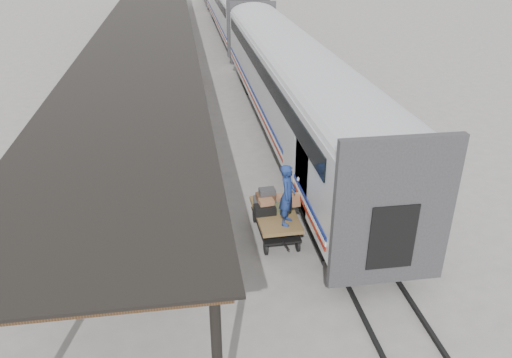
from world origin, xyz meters
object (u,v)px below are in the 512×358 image
at_px(baggage_cart, 275,218).
at_px(luggage_tug, 166,72).
at_px(pedestrian, 159,97).
at_px(porter, 288,195).

height_order(baggage_cart, luggage_tug, luggage_tug).
xyz_separation_m(baggage_cart, luggage_tug, (-3.63, 18.93, -0.01)).
relative_size(baggage_cart, pedestrian, 1.29).
bearing_deg(pedestrian, luggage_tug, -105.28).
bearing_deg(porter, luggage_tug, 35.63).
distance_m(baggage_cart, luggage_tug, 19.28).
bearing_deg(porter, pedestrian, 41.76).
height_order(baggage_cart, porter, porter).
xyz_separation_m(baggage_cart, porter, (0.22, -0.65, 1.17)).
xyz_separation_m(luggage_tug, porter, (3.86, -19.58, 1.18)).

